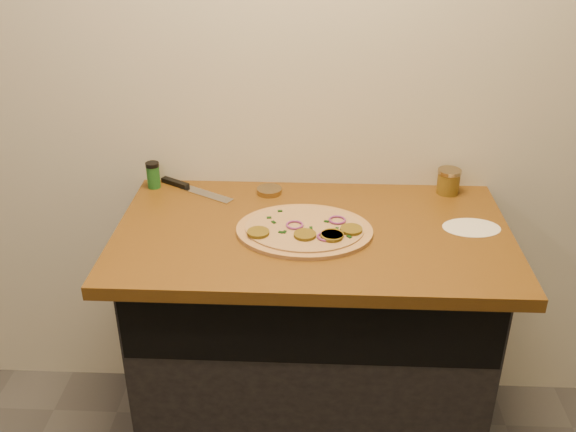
{
  "coord_description": "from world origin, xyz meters",
  "views": [
    {
      "loc": [
        0.0,
        -0.29,
        1.84
      ],
      "look_at": [
        -0.07,
        1.4,
        0.95
      ],
      "focal_mm": 40.0,
      "sensor_mm": 36.0,
      "label": 1
    }
  ],
  "objects_px": {
    "salsa_jar": "(448,181)",
    "spice_shaker": "(153,175)",
    "pizza": "(305,230)",
    "chefs_knife": "(190,188)"
  },
  "relations": [
    {
      "from": "spice_shaker",
      "to": "salsa_jar",
      "type": "bearing_deg",
      "value": 0.13
    },
    {
      "from": "pizza",
      "to": "chefs_knife",
      "type": "height_order",
      "value": "pizza"
    },
    {
      "from": "salsa_jar",
      "to": "spice_shaker",
      "type": "relative_size",
      "value": 0.93
    },
    {
      "from": "pizza",
      "to": "spice_shaker",
      "type": "distance_m",
      "value": 0.61
    },
    {
      "from": "pizza",
      "to": "spice_shaker",
      "type": "height_order",
      "value": "spice_shaker"
    },
    {
      "from": "chefs_knife",
      "to": "spice_shaker",
      "type": "height_order",
      "value": "spice_shaker"
    },
    {
      "from": "pizza",
      "to": "salsa_jar",
      "type": "relative_size",
      "value": 4.89
    },
    {
      "from": "chefs_knife",
      "to": "salsa_jar",
      "type": "distance_m",
      "value": 0.88
    },
    {
      "from": "salsa_jar",
      "to": "pizza",
      "type": "bearing_deg",
      "value": -147.62
    },
    {
      "from": "pizza",
      "to": "salsa_jar",
      "type": "height_order",
      "value": "salsa_jar"
    }
  ]
}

